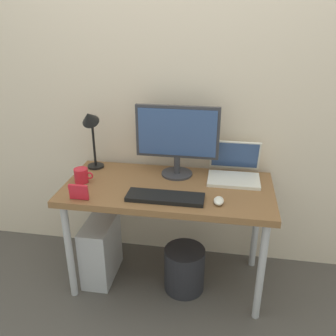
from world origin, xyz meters
name	(u,v)px	position (x,y,z in m)	size (l,w,h in m)	color
ground_plane	(168,278)	(0.00, 0.00, 0.00)	(6.00, 6.00, 0.00)	#4C4742
back_wall	(177,77)	(0.00, 0.37, 1.30)	(4.40, 0.04, 2.60)	beige
desk	(168,196)	(0.00, 0.00, 0.64)	(1.27, 0.61, 0.71)	brown
monitor	(177,137)	(0.03, 0.17, 0.97)	(0.52, 0.20, 0.46)	#333338
laptop	(234,169)	(0.39, 0.19, 0.76)	(0.32, 0.28, 0.22)	silver
desk_lamp	(90,126)	(-0.53, 0.17, 1.00)	(0.11, 0.16, 0.42)	black
keyboard	(165,197)	(0.01, -0.17, 0.72)	(0.44, 0.14, 0.02)	black
mouse	(219,201)	(0.31, -0.17, 0.72)	(0.06, 0.09, 0.03)	silver
coffee_mug	(81,176)	(-0.54, -0.03, 0.75)	(0.12, 0.09, 0.09)	red
photo_frame	(79,192)	(-0.47, -0.25, 0.76)	(0.11, 0.02, 0.09)	red
computer_tower	(101,249)	(-0.45, -0.03, 0.21)	(0.18, 0.36, 0.42)	#B2B2B7
wastebasket	(184,269)	(0.12, -0.07, 0.15)	(0.26, 0.26, 0.30)	#232328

